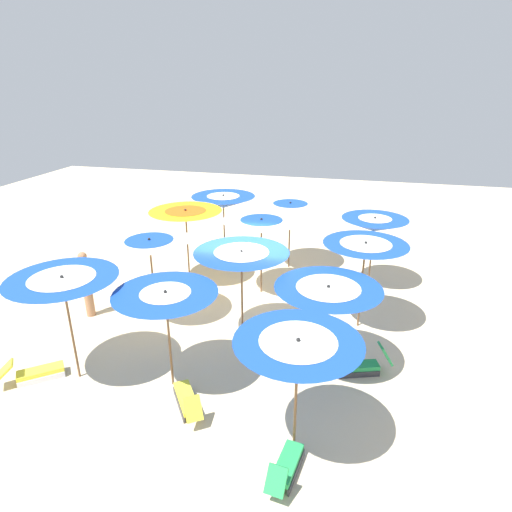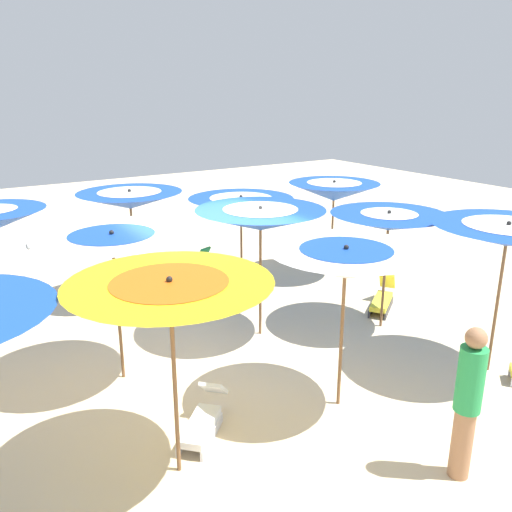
{
  "view_description": "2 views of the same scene",
  "coord_description": "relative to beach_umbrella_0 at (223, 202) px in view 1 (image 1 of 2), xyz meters",
  "views": [
    {
      "loc": [
        -2.69,
        10.24,
        6.12
      ],
      "look_at": [
        0.07,
        -1.0,
        1.44
      ],
      "focal_mm": 30.79,
      "sensor_mm": 36.0,
      "label": 1
    },
    {
      "loc": [
        7.39,
        -3.86,
        4.33
      ],
      "look_at": [
        -0.57,
        1.25,
        1.33
      ],
      "focal_mm": 37.19,
      "sensor_mm": 36.0,
      "label": 2
    }
  ],
  "objects": [
    {
      "name": "lounger_0",
      "position": [
        0.06,
        2.7,
        -1.94
      ],
      "size": [
        1.09,
        1.1,
        0.56
      ],
      "rotation": [
        0.0,
        0.0,
        5.49
      ],
      "color": "silver",
      "rests_on": "ground"
    },
    {
      "name": "beach_umbrella_6",
      "position": [
        -2.04,
        4.98,
        0.03
      ],
      "size": [
        2.27,
        2.27,
        2.41
      ],
      "color": "brown",
      "rests_on": "ground"
    },
    {
      "name": "beach_umbrella_4",
      "position": [
        -2.4,
        0.2,
        -0.01
      ],
      "size": [
        2.25,
        2.25,
        2.35
      ],
      "color": "brown",
      "rests_on": "ground"
    },
    {
      "name": "beach_umbrella_1",
      "position": [
        0.52,
        2.15,
        0.08
      ],
      "size": [
        2.23,
        2.23,
        2.45
      ],
      "color": "brown",
      "rests_on": "ground"
    },
    {
      "name": "lounger_1",
      "position": [
        -1.66,
        7.72,
        -1.94
      ],
      "size": [
        1.01,
        1.25,
        0.63
      ],
      "rotation": [
        0.0,
        0.0,
        5.32
      ],
      "color": "#333338",
      "rests_on": "ground"
    },
    {
      "name": "ground",
      "position": [
        -1.96,
        3.95,
        -2.16
      ],
      "size": [
        37.54,
        37.54,
        0.04
      ],
      "primitive_type": "cube",
      "color": "beige"
    },
    {
      "name": "beach_umbrella_2",
      "position": [
        0.48,
        4.67,
        -0.01
      ],
      "size": [
        2.1,
        2.1,
        2.38
      ],
      "color": "brown",
      "rests_on": "ground"
    },
    {
      "name": "beach_umbrella_3",
      "position": [
        1.05,
        7.34,
        0.11
      ],
      "size": [
        2.23,
        2.23,
        2.47
      ],
      "color": "brown",
      "rests_on": "ground"
    },
    {
      "name": "beach_ball",
      "position": [
        -0.68,
        -0.91,
        -1.99
      ],
      "size": [
        0.31,
        0.31,
        0.31
      ],
      "primitive_type": "sphere",
      "color": "white",
      "rests_on": "ground"
    },
    {
      "name": "beach_umbrella_8",
      "position": [
        -5.12,
        1.09,
        -0.1
      ],
      "size": [
        1.99,
        1.99,
        2.3
      ],
      "color": "brown",
      "rests_on": "ground"
    },
    {
      "name": "lounger_2",
      "position": [
        1.91,
        7.68,
        -1.94
      ],
      "size": [
        1.27,
        1.13,
        0.59
      ],
      "rotation": [
        0.0,
        0.0,
        3.83
      ],
      "color": "silver",
      "rests_on": "ground"
    },
    {
      "name": "beach_umbrella_0",
      "position": [
        0.0,
        0.0,
        0.0
      ],
      "size": [
        2.22,
        2.22,
        2.41
      ],
      "color": "brown",
      "rests_on": "ground"
    },
    {
      "name": "beach_umbrella_5",
      "position": [
        -1.91,
        2.32,
        0.03
      ],
      "size": [
        2.28,
        2.28,
        2.39
      ],
      "color": "brown",
      "rests_on": "ground"
    },
    {
      "name": "beach_umbrella_11",
      "position": [
        -3.89,
        8.24,
        -0.1
      ],
      "size": [
        2.12,
        2.12,
        2.3
      ],
      "color": "brown",
      "rests_on": "ground"
    },
    {
      "name": "lounger_3",
      "position": [
        -3.85,
        8.85,
        -1.94
      ],
      "size": [
        0.49,
        1.22,
        0.61
      ],
      "rotation": [
        0.0,
        0.0,
        4.57
      ],
      "color": "#333338",
      "rests_on": "ground"
    },
    {
      "name": "beach_umbrella_7",
      "position": [
        -1.07,
        7.09,
        -0.09
      ],
      "size": [
        2.11,
        2.11,
        2.26
      ],
      "color": "brown",
      "rests_on": "ground"
    },
    {
      "name": "lounger_4",
      "position": [
        -5.02,
        5.72,
        -1.92
      ],
      "size": [
        1.27,
        0.71,
        0.72
      ],
      "rotation": [
        0.0,
        0.0,
        6.62
      ],
      "color": "#333338",
      "rests_on": "ground"
    },
    {
      "name": "beach_umbrella_10",
      "position": [
        -4.16,
        5.87,
        -0.2
      ],
      "size": [
        2.27,
        2.27,
        2.16
      ],
      "color": "brown",
      "rests_on": "ground"
    },
    {
      "name": "beach_umbrella_9",
      "position": [
        -4.87,
        3.66,
        0.03
      ],
      "size": [
        2.12,
        2.12,
        2.4
      ],
      "color": "brown",
      "rests_on": "ground"
    },
    {
      "name": "beachgoer_0",
      "position": [
        2.36,
        4.87,
        -1.14
      ],
      "size": [
        0.3,
        0.3,
        1.89
      ],
      "rotation": [
        0.0,
        0.0,
        2.31
      ],
      "color": "#A3704C",
      "rests_on": "ground"
    }
  ]
}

